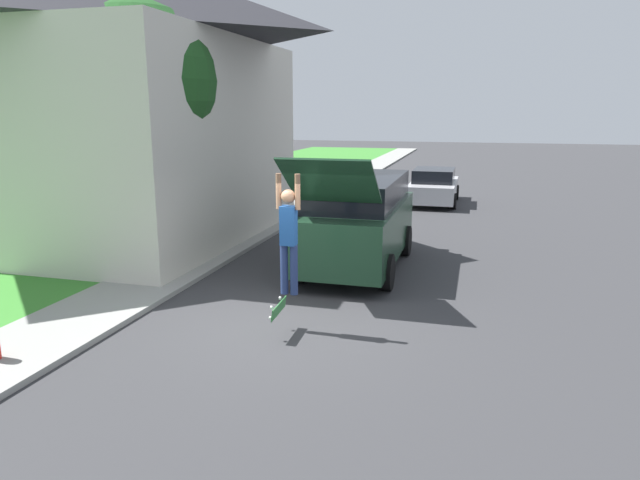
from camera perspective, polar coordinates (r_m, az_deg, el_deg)
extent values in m
plane|color=#333335|center=(10.12, -3.05, -8.25)|extent=(120.00, 120.00, 0.00)
cube|color=#387F2D|center=(18.92, -20.53, 1.06)|extent=(10.00, 80.00, 0.08)
cube|color=gray|center=(16.74, -8.23, 0.33)|extent=(1.80, 80.00, 0.10)
cube|color=beige|center=(17.99, -22.05, 9.28)|extent=(9.50, 8.80, 5.46)
cylinder|color=brown|center=(14.45, -16.96, 4.57)|extent=(0.36, 0.36, 3.24)
sphere|color=#1E4C1E|center=(14.33, -17.66, 14.94)|extent=(3.60, 3.60, 3.60)
cube|color=#193823|center=(13.32, 3.73, 1.04)|extent=(1.99, 4.88, 1.18)
cube|color=black|center=(13.29, 3.89, 4.97)|extent=(1.83, 3.81, 0.63)
cylinder|color=black|center=(15.09, 1.33, 0.38)|extent=(0.24, 0.77, 0.77)
cylinder|color=black|center=(14.75, 8.55, -0.05)|extent=(0.24, 0.77, 0.77)
cylinder|color=black|center=(12.26, -2.16, -2.56)|extent=(0.24, 0.77, 0.77)
cylinder|color=black|center=(11.84, 6.72, -3.21)|extent=(0.24, 0.77, 0.77)
cube|color=#193823|center=(10.69, 1.07, 5.87)|extent=(1.75, 1.36, 0.97)
cube|color=#B7B7BC|center=(23.25, 11.29, 4.96)|extent=(1.74, 4.13, 0.67)
cube|color=black|center=(23.08, 11.33, 6.37)|extent=(1.53, 2.15, 0.51)
cylinder|color=black|center=(24.58, 9.53, 4.88)|extent=(0.20, 0.61, 0.61)
cylinder|color=black|center=(24.47, 13.46, 4.66)|extent=(0.20, 0.61, 0.61)
cylinder|color=black|center=(22.14, 8.83, 4.03)|extent=(0.20, 0.61, 0.61)
cylinder|color=black|center=(22.02, 13.19, 3.80)|extent=(0.20, 0.61, 0.61)
cylinder|color=navy|center=(9.48, -3.60, -2.94)|extent=(0.13, 0.13, 0.84)
cylinder|color=navy|center=(9.43, -2.63, -3.01)|extent=(0.13, 0.13, 0.84)
cube|color=#1E4C93|center=(9.28, -3.17, 1.45)|extent=(0.25, 0.20, 0.64)
sphere|color=#9E7051|center=(9.20, -3.21, 4.37)|extent=(0.23, 0.23, 0.23)
cylinder|color=#9E7051|center=(9.24, -4.16, 4.90)|extent=(0.09, 0.09, 0.57)
cylinder|color=#9E7051|center=(9.14, -2.26, 4.83)|extent=(0.09, 0.09, 0.57)
cube|color=#337F3D|center=(9.45, -4.14, -6.85)|extent=(0.08, 0.77, 0.21)
cylinder|color=silver|center=(9.65, -4.01, -5.81)|extent=(0.03, 0.06, 0.06)
cylinder|color=silver|center=(9.71, -4.14, -6.79)|extent=(0.03, 0.06, 0.06)
cylinder|color=silver|center=(9.22, -4.87, -6.75)|extent=(0.03, 0.06, 0.06)
cylinder|color=silver|center=(9.29, -5.00, -7.77)|extent=(0.03, 0.06, 0.06)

